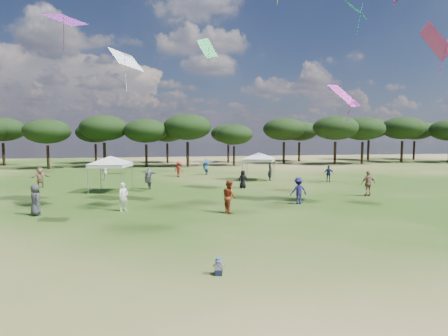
{
  "coord_description": "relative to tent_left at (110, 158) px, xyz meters",
  "views": [
    {
      "loc": [
        -2.61,
        -9.56,
        4.41
      ],
      "look_at": [
        0.64,
        6.0,
        3.05
      ],
      "focal_mm": 30.0,
      "sensor_mm": 36.0,
      "label": 1
    }
  ],
  "objects": [
    {
      "name": "ground",
      "position": [
        5.36,
        -20.83,
        -2.72
      ],
      "size": [
        140.0,
        140.0,
        0.0
      ],
      "primitive_type": "plane",
      "color": "#304E17",
      "rests_on": "ground"
    },
    {
      "name": "tree_line",
      "position": [
        7.75,
        26.58,
        2.7
      ],
      "size": [
        108.78,
        17.63,
        7.77
      ],
      "color": "black",
      "rests_on": "ground"
    },
    {
      "name": "tent_left",
      "position": [
        0.0,
        0.0,
        0.0
      ],
      "size": [
        5.47,
        5.47,
        3.15
      ],
      "rotation": [
        0.0,
        0.0,
        -0.25
      ],
      "color": "gray",
      "rests_on": "ground"
    },
    {
      "name": "tent_right",
      "position": [
        13.69,
        5.19,
        -0.08
      ],
      "size": [
        5.46,
        5.46,
        3.07
      ],
      "rotation": [
        0.0,
        0.0,
        -0.43
      ],
      "color": "gray",
      "rests_on": "ground"
    },
    {
      "name": "toddler",
      "position": [
        4.95,
        -19.02,
        -2.48
      ],
      "size": [
        0.4,
        0.44,
        0.55
      ],
      "rotation": [
        0.0,
        0.0,
        -0.24
      ],
      "color": "black",
      "rests_on": "ground"
    },
    {
      "name": "festival_crowd",
      "position": [
        4.82,
        1.08,
        -1.84
      ],
      "size": [
        30.55,
        22.64,
        1.92
      ],
      "color": "#AF2C1D",
      "rests_on": "ground"
    }
  ]
}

